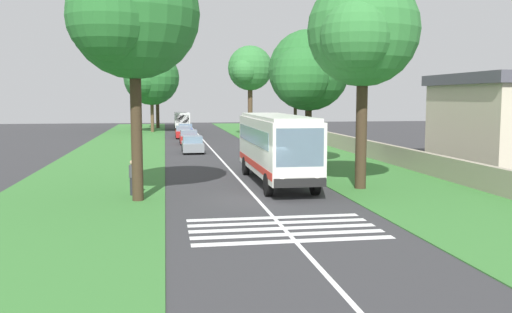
{
  "coord_description": "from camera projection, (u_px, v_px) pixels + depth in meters",
  "views": [
    {
      "loc": [
        -24.8,
        4.13,
        4.67
      ],
      "look_at": [
        3.62,
        -0.54,
        1.6
      ],
      "focal_mm": 38.75,
      "sensor_mm": 36.0,
      "label": 1
    }
  ],
  "objects": [
    {
      "name": "ground",
      "position": [
        257.0,
        199.0,
        25.49
      ],
      "size": [
        160.0,
        160.0,
        0.0
      ],
      "primitive_type": "plane",
      "color": "#333335"
    },
    {
      "name": "grass_verge_left",
      "position": [
        108.0,
        164.0,
        38.88
      ],
      "size": [
        120.0,
        8.0,
        0.04
      ],
      "primitive_type": "cube",
      "color": "#387533",
      "rests_on": "ground"
    },
    {
      "name": "grass_verge_right",
      "position": [
        332.0,
        160.0,
        41.53
      ],
      "size": [
        120.0,
        8.0,
        0.04
      ],
      "primitive_type": "cube",
      "color": "#387533",
      "rests_on": "ground"
    },
    {
      "name": "centre_line",
      "position": [
        223.0,
        162.0,
        40.21
      ],
      "size": [
        110.0,
        0.16,
        0.01
      ],
      "primitive_type": "cube",
      "color": "silver",
      "rests_on": "ground"
    },
    {
      "name": "coach_bus",
      "position": [
        276.0,
        144.0,
        30.11
      ],
      "size": [
        11.16,
        2.62,
        3.73
      ],
      "color": "silver",
      "rests_on": "ground"
    },
    {
      "name": "zebra_crossing",
      "position": [
        284.0,
        228.0,
        19.82
      ],
      "size": [
        4.05,
        6.8,
        0.01
      ],
      "color": "silver",
      "rests_on": "ground"
    },
    {
      "name": "trailing_car_0",
      "position": [
        192.0,
        145.0,
        47.19
      ],
      "size": [
        4.3,
        1.78,
        1.43
      ],
      "color": "gray",
      "rests_on": "ground"
    },
    {
      "name": "trailing_car_1",
      "position": [
        189.0,
        137.0,
        55.94
      ],
      "size": [
        4.3,
        1.78,
        1.43
      ],
      "color": "#B21E1E",
      "rests_on": "ground"
    },
    {
      "name": "trailing_car_2",
      "position": [
        183.0,
        132.0,
        64.02
      ],
      "size": [
        4.3,
        1.78,
        1.43
      ],
      "color": "#B21E1E",
      "rests_on": "ground"
    },
    {
      "name": "trailing_car_3",
      "position": [
        185.0,
        130.0,
        69.22
      ],
      "size": [
        4.3,
        1.78,
        1.43
      ],
      "color": "navy",
      "rests_on": "ground"
    },
    {
      "name": "trailing_minibus_0",
      "position": [
        182.0,
        119.0,
        80.69
      ],
      "size": [
        6.0,
        2.14,
        2.53
      ],
      "color": "silver",
      "rests_on": "ground"
    },
    {
      "name": "roadside_tree_left_0",
      "position": [
        130.0,
        17.0,
        24.14
      ],
      "size": [
        6.74,
        5.79,
        11.23
      ],
      "color": "#3D2D1E",
      "rests_on": "grass_verge_left"
    },
    {
      "name": "roadside_tree_left_1",
      "position": [
        151.0,
        79.0,
        74.77
      ],
      "size": [
        8.58,
        7.45,
        11.09
      ],
      "color": "brown",
      "rests_on": "grass_verge_left"
    },
    {
      "name": "roadside_tree_left_2",
      "position": [
        156.0,
        80.0,
        84.01
      ],
      "size": [
        7.76,
        6.72,
        10.91
      ],
      "color": "#3D2D1E",
      "rests_on": "grass_verge_left"
    },
    {
      "name": "roadside_tree_right_0",
      "position": [
        249.0,
        70.0,
        66.84
      ],
      "size": [
        6.36,
        5.4,
        10.9
      ],
      "color": "#4C3826",
      "rests_on": "grass_verge_right"
    },
    {
      "name": "roadside_tree_right_1",
      "position": [
        306.0,
        73.0,
        37.4
      ],
      "size": [
        6.72,
        5.52,
        9.24
      ],
      "color": "#3D2D1E",
      "rests_on": "grass_verge_right"
    },
    {
      "name": "roadside_tree_right_2",
      "position": [
        360.0,
        34.0,
        27.57
      ],
      "size": [
        6.54,
        5.6,
        10.78
      ],
      "color": "#3D2D1E",
      "rests_on": "grass_verge_right"
    },
    {
      "name": "utility_pole",
      "position": [
        295.0,
        107.0,
        39.78
      ],
      "size": [
        0.24,
        1.4,
        7.65
      ],
      "color": "#473828",
      "rests_on": "grass_verge_right"
    },
    {
      "name": "roadside_wall",
      "position": [
        353.0,
        145.0,
        46.91
      ],
      "size": [
        70.0,
        0.4,
        1.3
      ],
      "primitive_type": "cube",
      "color": "#9E937F",
      "rests_on": "grass_verge_right"
    },
    {
      "name": "roadside_building",
      "position": [
        507.0,
        118.0,
        39.3
      ],
      "size": [
        10.49,
        8.01,
        6.36
      ],
      "color": "beige",
      "rests_on": "ground"
    },
    {
      "name": "pedestrian",
      "position": [
        133.0,
        177.0,
        26.27
      ],
      "size": [
        0.34,
        0.34,
        1.69
      ],
      "color": "#26262D",
      "rests_on": "grass_verge_left"
    }
  ]
}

